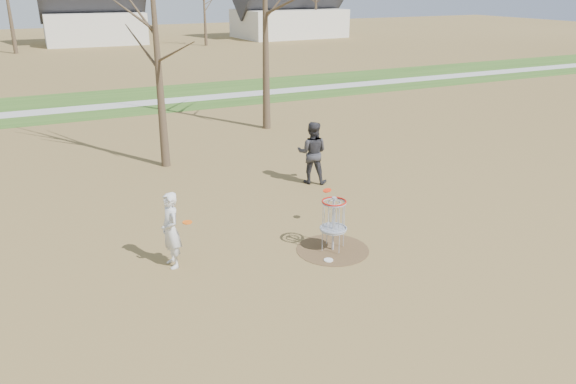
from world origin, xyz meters
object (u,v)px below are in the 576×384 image
(player_standing, at_px, (171,230))
(disc_grounded, at_px, (329,260))
(disc_golf_basket, at_px, (334,216))
(player_throwing, at_px, (312,153))

(player_standing, height_order, disc_grounded, player_standing)
(player_standing, xyz_separation_m, disc_grounded, (3.37, -1.37, -0.88))
(disc_golf_basket, bearing_deg, player_throwing, 67.87)
(disc_grounded, height_order, disc_golf_basket, disc_golf_basket)
(player_throwing, height_order, disc_grounded, player_throwing)
(player_throwing, bearing_deg, disc_grounded, 100.20)
(player_standing, xyz_separation_m, disc_golf_basket, (3.75, -0.91, 0.01))
(disc_grounded, relative_size, disc_golf_basket, 0.16)
(disc_grounded, bearing_deg, player_throwing, 66.04)
(player_standing, height_order, disc_golf_basket, player_standing)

